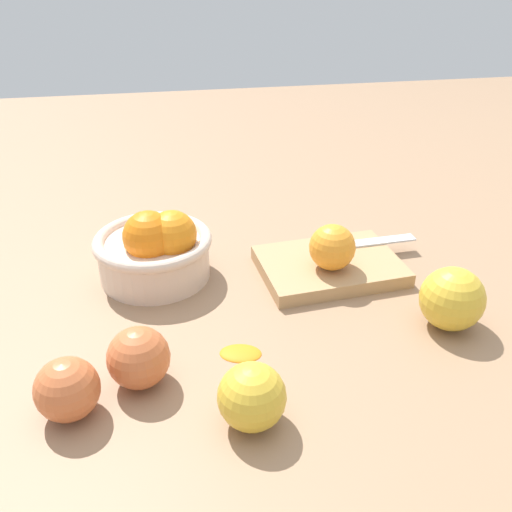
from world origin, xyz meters
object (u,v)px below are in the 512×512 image
bowl (155,249)px  apple_front_right (452,299)px  cutting_board (329,266)px  apple_front_left (139,358)px  knife (355,242)px  apple_front_left_3 (252,397)px  orange_on_board (332,247)px  apple_front_left_2 (67,389)px

bowl → apple_front_right: 0.41m
cutting_board → apple_front_left: 0.34m
knife → apple_front_left_3: apple_front_left_3 is taller
bowl → apple_front_left_3: bearing=-73.7°
orange_on_board → knife: 0.09m
bowl → apple_front_left: bearing=-96.2°
apple_front_right → knife: bearing=108.1°
apple_front_right → cutting_board: bearing=126.8°
apple_front_left_3 → apple_front_left: bearing=144.2°
cutting_board → apple_front_left_3: size_ratio=2.85×
bowl → apple_front_left_2: 0.28m
apple_front_left_3 → apple_front_right: apple_front_right is taller
knife → apple_front_left_2: (-0.41, -0.27, 0.01)m
bowl → apple_front_right: size_ratio=2.07×
apple_front_right → apple_front_left_2: bearing=-170.7°
apple_front_left → apple_front_left_2: 0.08m
cutting_board → knife: knife is taller
orange_on_board → apple_front_left_3: size_ratio=0.93×
apple_front_left → apple_front_right: size_ratio=0.86×
bowl → orange_on_board: bowl is taller
cutting_board → apple_front_left_2: (-0.35, -0.23, 0.02)m
knife → apple_front_right: apple_front_right is taller
orange_on_board → apple_front_right: (0.12, -0.13, -0.01)m
orange_on_board → apple_front_right: orange_on_board is taller
apple_front_left_2 → apple_front_right: apple_front_right is taller
cutting_board → orange_on_board: size_ratio=3.06×
apple_front_left → apple_front_left_3: bearing=-35.8°
knife → apple_front_left_2: apple_front_left_2 is taller
cutting_board → apple_front_left: size_ratio=2.88×
bowl → cutting_board: 0.26m
knife → apple_front_right: 0.20m
bowl → cutting_board: (0.25, -0.03, -0.04)m
knife → apple_front_left: apple_front_left is taller
apple_front_left_2 → apple_front_left_3: (0.19, -0.05, 0.00)m
bowl → orange_on_board: 0.26m
orange_on_board → apple_front_right: size_ratio=0.81×
apple_front_left_3 → apple_front_right: 0.31m
bowl → cutting_board: bowl is taller
apple_front_left_3 → bowl: bearing=106.3°
knife → apple_front_left_2: bearing=-146.4°
knife → apple_front_right: bearing=-71.9°
apple_front_right → apple_front_left_3: bearing=-156.4°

